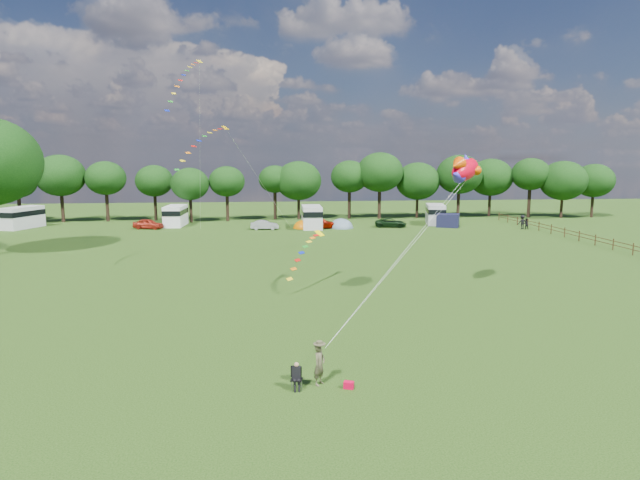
{
  "coord_description": "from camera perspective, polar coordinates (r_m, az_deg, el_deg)",
  "views": [
    {
      "loc": [
        -3.66,
        -26.68,
        9.33
      ],
      "look_at": [
        0.0,
        8.0,
        4.0
      ],
      "focal_mm": 30.0,
      "sensor_mm": 36.0,
      "label": 1
    }
  ],
  "objects": [
    {
      "name": "car_d",
      "position": [
        73.92,
        7.55,
        1.83
      ],
      "size": [
        4.7,
        2.89,
        1.19
      ],
      "primitive_type": "imported",
      "rotation": [
        0.0,
        0.0,
        1.35
      ],
      "color": "black",
      "rests_on": "ground"
    },
    {
      "name": "camp_chair",
      "position": [
        22.48,
        -2.53,
        -13.96
      ],
      "size": [
        0.56,
        0.57,
        1.14
      ],
      "rotation": [
        0.0,
        0.0,
        -0.27
      ],
      "color": "#99999E",
      "rests_on": "ground"
    },
    {
      "name": "streamer_kite_b",
      "position": [
        46.7,
        -12.07,
        10.41
      ],
      "size": [
        4.21,
        4.66,
        3.78
      ],
      "rotation": [
        0.0,
        0.0,
        0.96
      ],
      "color": "#D59E04",
      "rests_on": "ground"
    },
    {
      "name": "awning_navy",
      "position": [
        75.48,
        13.48,
        2.05
      ],
      "size": [
        3.63,
        3.36,
        1.82
      ],
      "primitive_type": "cube",
      "rotation": [
        0.0,
        0.0,
        -0.43
      ],
      "color": "#171735",
      "rests_on": "ground"
    },
    {
      "name": "tent_orange",
      "position": [
        72.28,
        -1.81,
        1.29
      ],
      "size": [
        2.71,
        2.96,
        2.12
      ],
      "color": "orange",
      "rests_on": "ground"
    },
    {
      "name": "campervan_a",
      "position": [
        82.38,
        -29.2,
        2.18
      ],
      "size": [
        4.34,
        6.44,
        2.91
      ],
      "rotation": [
        0.0,
        0.0,
        1.24
      ],
      "color": "silver",
      "rests_on": "ground"
    },
    {
      "name": "campervan_c",
      "position": [
        72.45,
        -0.88,
        2.56
      ],
      "size": [
        2.75,
        6.12,
        2.97
      ],
      "rotation": [
        0.0,
        0.0,
        1.54
      ],
      "color": "silver",
      "rests_on": "ground"
    },
    {
      "name": "tree_line",
      "position": [
        82.21,
        0.24,
        6.62
      ],
      "size": [
        102.98,
        10.98,
        10.27
      ],
      "color": "black",
      "rests_on": "ground"
    },
    {
      "name": "kite_bag",
      "position": [
        22.7,
        3.08,
        -15.19
      ],
      "size": [
        0.47,
        0.39,
        0.29
      ],
      "primitive_type": "cube",
      "rotation": [
        0.0,
        0.0,
        -0.36
      ],
      "color": "red",
      "rests_on": "ground"
    },
    {
      "name": "tent_greyblue",
      "position": [
        72.57,
        2.27,
        1.32
      ],
      "size": [
        3.36,
        3.68,
        2.5
      ],
      "color": "slate",
      "rests_on": "ground"
    },
    {
      "name": "car_b",
      "position": [
        71.18,
        -5.93,
        1.61
      ],
      "size": [
        3.47,
        1.34,
        1.22
      ],
      "primitive_type": "imported",
      "rotation": [
        0.0,
        0.0,
        1.56
      ],
      "color": "#96979F",
      "rests_on": "ground"
    },
    {
      "name": "walker_a",
      "position": [
        76.09,
        21.12,
        1.62
      ],
      "size": [
        0.72,
        0.45,
        1.46
      ],
      "primitive_type": "imported",
      "rotation": [
        0.0,
        0.0,
        3.15
      ],
      "color": "black",
      "rests_on": "ground"
    },
    {
      "name": "fish_kite",
      "position": [
        37.48,
        15.07,
        7.26
      ],
      "size": [
        3.56,
        3.78,
        2.2
      ],
      "rotation": [
        0.0,
        -0.21,
        0.84
      ],
      "color": "red",
      "rests_on": "ground"
    },
    {
      "name": "campervan_b",
      "position": [
        77.33,
        -15.15,
        2.59
      ],
      "size": [
        2.75,
        5.88,
        2.82
      ],
      "rotation": [
        0.0,
        0.0,
        1.52
      ],
      "color": "white",
      "rests_on": "ground"
    },
    {
      "name": "campervan_d",
      "position": [
        78.5,
        12.21,
        2.78
      ],
      "size": [
        3.65,
        6.11,
        2.8
      ],
      "rotation": [
        0.0,
        0.0,
        1.35
      ],
      "color": "#B2B2B4",
      "rests_on": "ground"
    },
    {
      "name": "streamer_kite_c",
      "position": [
        39.15,
        -1.29,
        -0.75
      ],
      "size": [
        3.19,
        5.04,
        2.82
      ],
      "rotation": [
        0.0,
        0.0,
        0.91
      ],
      "color": "#FFEA00",
      "rests_on": "ground"
    },
    {
      "name": "car_a",
      "position": [
        74.96,
        -17.84,
        1.65
      ],
      "size": [
        4.36,
        2.59,
        1.36
      ],
      "primitive_type": "imported",
      "rotation": [
        0.0,
        0.0,
        1.32
      ],
      "color": "#A92616",
      "rests_on": "ground"
    },
    {
      "name": "kite_flyer",
      "position": [
        22.74,
        -0.07,
        -13.14
      ],
      "size": [
        0.71,
        0.76,
        1.75
      ],
      "primitive_type": "imported",
      "rotation": [
        0.0,
        0.0,
        0.94
      ],
      "color": "#4E4B31",
      "rests_on": "ground"
    },
    {
      "name": "ground_plane",
      "position": [
        28.5,
        1.72,
        -10.43
      ],
      "size": [
        180.0,
        180.0,
        0.0
      ],
      "primitive_type": "plane",
      "color": "black",
      "rests_on": "ground"
    },
    {
      "name": "streamer_kite_a",
      "position": [
        58.24,
        -14.08,
        16.58
      ],
      "size": [
        3.31,
        5.55,
        5.75
      ],
      "rotation": [
        0.0,
        0.0,
        0.76
      ],
      "color": "yellow",
      "rests_on": "ground"
    },
    {
      "name": "walker_b",
      "position": [
        76.08,
        20.77,
        1.8
      ],
      "size": [
        1.23,
        0.59,
        1.89
      ],
      "primitive_type": "imported",
      "rotation": [
        0.0,
        0.0,
        3.16
      ],
      "color": "black",
      "rests_on": "ground"
    },
    {
      "name": "fence",
      "position": [
        71.33,
        24.03,
        0.99
      ],
      "size": [
        0.12,
        33.12,
        1.2
      ],
      "color": "#472D19",
      "rests_on": "ground"
    },
    {
      "name": "car_c",
      "position": [
        71.82,
        0.15,
        1.77
      ],
      "size": [
        4.79,
        2.73,
        1.35
      ],
      "primitive_type": "imported",
      "rotation": [
        0.0,
        0.0,
        1.76
      ],
      "color": "#8D0E00",
      "rests_on": "ground"
    }
  ]
}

